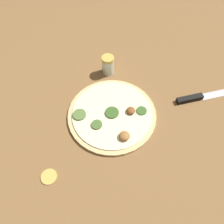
{
  "coord_description": "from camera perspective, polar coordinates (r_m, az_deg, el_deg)",
  "views": [
    {
      "loc": [
        0.4,
        -0.03,
        0.64
      ],
      "look_at": [
        0.0,
        0.0,
        0.02
      ],
      "focal_mm": 35.0,
      "sensor_mm": 36.0,
      "label": 1
    }
  ],
  "objects": [
    {
      "name": "knife",
      "position": [
        0.85,
        21.75,
        3.67
      ],
      "size": [
        0.07,
        0.28,
        0.02
      ],
      "rotation": [
        0.0,
        0.0,
        1.74
      ],
      "color": "silver",
      "rests_on": "ground_plane"
    },
    {
      "name": "ground_plane",
      "position": [
        0.75,
        -0.0,
        -0.83
      ],
      "size": [
        3.0,
        3.0,
        0.0
      ],
      "primitive_type": "plane",
      "color": "brown"
    },
    {
      "name": "pizza",
      "position": [
        0.75,
        0.02,
        -0.64
      ],
      "size": [
        0.3,
        0.3,
        0.03
      ],
      "color": "#D6B77A",
      "rests_on": "ground_plane"
    },
    {
      "name": "spice_jar",
      "position": [
        0.85,
        -0.78,
        12.21
      ],
      "size": [
        0.05,
        0.05,
        0.08
      ],
      "color": "silver",
      "rests_on": "ground_plane"
    },
    {
      "name": "loose_cap",
      "position": [
        0.69,
        -16.2,
        -15.87
      ],
      "size": [
        0.05,
        0.05,
        0.01
      ],
      "color": "gold",
      "rests_on": "ground_plane"
    }
  ]
}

